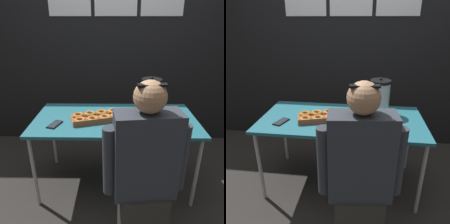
# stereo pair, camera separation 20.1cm
# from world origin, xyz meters

# --- Properties ---
(ground_plane) EXTENTS (12.00, 12.00, 0.00)m
(ground_plane) POSITION_xyz_m (0.00, 0.00, 0.00)
(ground_plane) COLOR #2D2B28
(back_wall) EXTENTS (6.00, 0.11, 2.66)m
(back_wall) POSITION_xyz_m (0.00, 0.98, 1.33)
(back_wall) COLOR black
(back_wall) RESTS_ON ground
(folding_table) EXTENTS (1.50, 0.74, 0.74)m
(folding_table) POSITION_xyz_m (0.00, 0.00, 0.69)
(folding_table) COLOR #236675
(folding_table) RESTS_ON ground
(donut_box) EXTENTS (0.64, 0.41, 0.05)m
(donut_box) POSITION_xyz_m (-0.12, -0.01, 0.76)
(donut_box) COLOR brown
(donut_box) RESTS_ON folding_table
(coffee_urn) EXTENTS (0.19, 0.22, 0.36)m
(coffee_urn) POSITION_xyz_m (0.34, 0.15, 0.91)
(coffee_urn) COLOR silver
(coffee_urn) RESTS_ON folding_table
(cell_phone) EXTENTS (0.12, 0.17, 0.01)m
(cell_phone) POSITION_xyz_m (-0.53, -0.16, 0.74)
(cell_phone) COLOR black
(cell_phone) RESTS_ON folding_table
(person_seated) EXTENTS (0.55, 0.26, 1.28)m
(person_seated) POSITION_xyz_m (0.20, -0.68, 0.61)
(person_seated) COLOR #33332D
(person_seated) RESTS_ON ground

